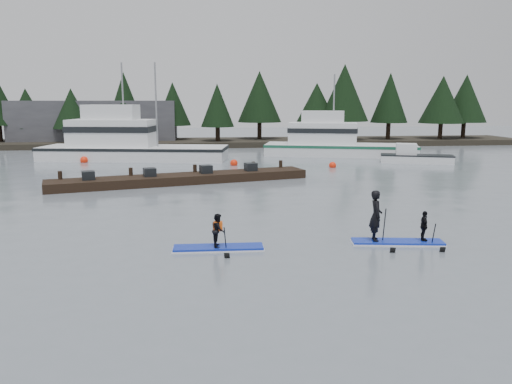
{
  "coord_description": "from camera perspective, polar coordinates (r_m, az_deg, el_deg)",
  "views": [
    {
      "loc": [
        -2.43,
        -15.08,
        4.99
      ],
      "look_at": [
        0.0,
        6.0,
        1.1
      ],
      "focal_mm": 35.0,
      "sensor_mm": 36.0,
      "label": 1
    }
  ],
  "objects": [
    {
      "name": "far_shore",
      "position": [
        57.33,
        -4.15,
        5.67
      ],
      "size": [
        70.0,
        8.0,
        0.6
      ],
      "primitive_type": "cube",
      "color": "#2D281E",
      "rests_on": "ground"
    },
    {
      "name": "skiff",
      "position": [
        42.73,
        17.87,
        3.63
      ],
      "size": [
        5.87,
        3.49,
        0.66
      ],
      "primitive_type": "cube",
      "rotation": [
        0.0,
        0.0,
        -0.34
      ],
      "color": "white",
      "rests_on": "ground"
    },
    {
      "name": "buoy_d",
      "position": [
        38.36,
        8.73,
        2.8
      ],
      "size": [
        0.55,
        0.55,
        0.55
      ],
      "primitive_type": "sphere",
      "color": "#FC2A0C",
      "rests_on": "ground"
    },
    {
      "name": "ground",
      "position": [
        16.07,
        2.47,
        -7.71
      ],
      "size": [
        160.0,
        160.0,
        0.0
      ],
      "primitive_type": "plane",
      "color": "slate",
      "rests_on": "ground"
    },
    {
      "name": "treeline",
      "position": [
        57.35,
        -4.14,
        5.37
      ],
      "size": [
        60.0,
        4.0,
        8.0
      ],
      "primitive_type": null,
      "color": "black",
      "rests_on": "ground"
    },
    {
      "name": "buoy_a",
      "position": [
        43.39,
        -19.04,
        3.22
      ],
      "size": [
        0.64,
        0.64,
        0.64
      ],
      "primitive_type": "sphere",
      "color": "#FC2A0C",
      "rests_on": "ground"
    },
    {
      "name": "fishing_boat_medium",
      "position": [
        46.71,
        9.09,
        4.84
      ],
      "size": [
        14.13,
        7.48,
        8.21
      ],
      "rotation": [
        0.0,
        0.0,
        -0.28
      ],
      "color": "white",
      "rests_on": "ground"
    },
    {
      "name": "buoy_b",
      "position": [
        39.21,
        -2.54,
        3.07
      ],
      "size": [
        0.6,
        0.6,
        0.6
      ],
      "primitive_type": "sphere",
      "color": "#FC2A0C",
      "rests_on": "ground"
    },
    {
      "name": "paddleboard_duo",
      "position": [
        18.25,
        15.17,
        -3.66
      ],
      "size": [
        3.26,
        1.41,
        2.45
      ],
      "rotation": [
        0.0,
        0.0,
        -0.15
      ],
      "color": "#132DB5",
      "rests_on": "ground"
    },
    {
      "name": "waterfront_building",
      "position": [
        60.26,
        -17.8,
        7.53
      ],
      "size": [
        18.0,
        6.0,
        5.0
      ],
      "primitive_type": "cube",
      "color": "#4C4C51",
      "rests_on": "ground"
    },
    {
      "name": "paddleboard_solo",
      "position": [
        17.04,
        -4.33,
        -5.31
      ],
      "size": [
        3.07,
        1.07,
        1.76
      ],
      "rotation": [
        0.0,
        0.0,
        -0.03
      ],
      "color": "#1129A7",
      "rests_on": "ground"
    },
    {
      "name": "buoy_c",
      "position": [
        43.6,
        15.23,
        3.45
      ],
      "size": [
        0.61,
        0.61,
        0.61
      ],
      "primitive_type": "sphere",
      "color": "#FC2A0C",
      "rests_on": "ground"
    },
    {
      "name": "fishing_boat_large",
      "position": [
        44.33,
        -14.33,
        4.48
      ],
      "size": [
        16.21,
        7.1,
        9.08
      ],
      "rotation": [
        0.0,
        0.0,
        -0.18
      ],
      "color": "white",
      "rests_on": "ground"
    },
    {
      "name": "floating_dock",
      "position": [
        31.0,
        -8.38,
        1.51
      ],
      "size": [
        15.91,
        6.25,
        0.53
      ],
      "primitive_type": "cube",
      "rotation": [
        0.0,
        0.0,
        0.27
      ],
      "color": "black",
      "rests_on": "ground"
    }
  ]
}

